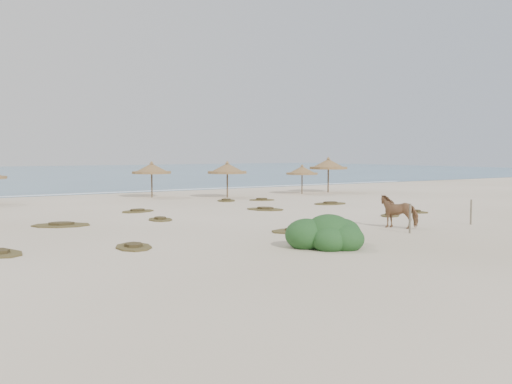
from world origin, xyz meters
TOP-DOWN VIEW (x-y plane):
  - ground at (0.00, 0.00)m, footprint 160.00×160.00m
  - ocean at (0.00, 75.00)m, footprint 200.00×100.00m
  - foam_line at (0.00, 26.00)m, footprint 70.00×0.60m
  - palapa_3 at (1.84, 19.40)m, footprint 2.95×2.95m
  - palapa_4 at (6.52, 16.22)m, footprint 3.27×3.27m
  - palapa_5 at (13.51, 16.14)m, footprint 3.18×3.18m
  - palapa_6 at (16.50, 16.39)m, footprint 3.81×3.81m
  - horse at (4.41, -2.74)m, footprint 1.62×1.89m
  - fence_post_near at (3.43, -4.25)m, footprint 0.11×0.11m
  - fence_post_far at (8.06, -3.83)m, footprint 0.09×0.09m
  - bush at (-1.68, -5.03)m, footprint 3.05×2.68m
  - scrub_1 at (-8.19, 6.21)m, footprint 3.14×2.69m
  - scrub_2 at (-3.46, 5.75)m, footprint 1.47×1.95m
  - scrub_3 at (3.79, 7.12)m, footprint 2.46×2.76m
  - scrub_4 at (10.00, 1.26)m, footprint 1.44×1.80m
  - scrub_5 at (9.44, 7.85)m, footprint 2.44×1.68m
  - scrub_7 at (4.91, 13.60)m, footprint 2.07×2.29m
  - scrub_9 at (-0.24, -1.26)m, footprint 2.56×1.90m
  - scrub_10 at (7.30, 12.72)m, footprint 2.13×1.87m
  - scrub_11 at (-7.61, -1.40)m, footprint 1.61×2.14m
  - scrub_12 at (7.51, 0.76)m, footprint 1.78×1.67m
  - scrub_13 at (-2.92, 10.15)m, footprint 2.41×1.96m

SIDE VIEW (x-z plane):
  - ground at x=0.00m, z-range 0.00..0.00m
  - ocean at x=0.00m, z-range 0.00..0.01m
  - foam_line at x=0.00m, z-range 0.00..0.01m
  - scrub_7 at x=4.91m, z-range -0.03..0.13m
  - scrub_3 at x=3.79m, z-range -0.03..0.13m
  - scrub_4 at x=10.00m, z-range -0.03..0.13m
  - scrub_5 at x=9.44m, z-range -0.03..0.13m
  - scrub_9 at x=-0.24m, z-range -0.03..0.13m
  - scrub_11 at x=-7.61m, z-range -0.03..0.13m
  - scrub_12 at x=7.51m, z-range -0.03..0.13m
  - scrub_13 at x=-2.92m, z-range -0.03..0.13m
  - scrub_1 at x=-8.19m, z-range -0.03..0.13m
  - scrub_2 at x=-3.46m, z-range -0.03..0.13m
  - scrub_10 at x=7.30m, z-range -0.03..0.13m
  - bush at x=-1.68m, z-range -0.23..1.13m
  - fence_post_far at x=8.06m, z-range 0.00..1.18m
  - fence_post_near at x=3.43m, z-range 0.00..1.24m
  - horse at x=4.41m, z-range 0.00..1.47m
  - palapa_5 at x=13.51m, z-range 0.67..3.09m
  - palapa_3 at x=1.84m, z-range 0.76..3.50m
  - palapa_4 at x=6.52m, z-range 0.76..3.52m
  - palapa_6 at x=16.50m, z-range 0.83..3.86m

